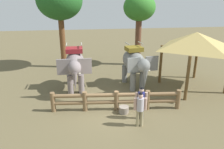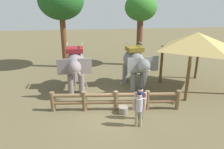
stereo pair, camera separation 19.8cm
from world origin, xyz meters
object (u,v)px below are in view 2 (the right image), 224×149
(log_fence, at_px, (116,99))
(feed_bucket, at_px, (123,110))
(tree_back_center, at_px, (61,1))
(tourist_man_in_blue, at_px, (139,107))
(tourist_woman_in_black, at_px, (140,101))
(thatched_shelter, at_px, (197,41))
(tree_far_left, at_px, (141,10))
(elephant_near_left, at_px, (75,65))
(elephant_center, at_px, (135,63))

(log_fence, bearing_deg, feed_bucket, -49.49)
(tree_back_center, bearing_deg, tourist_man_in_blue, -67.63)
(tourist_woman_in_black, xyz_separation_m, tree_back_center, (-4.16, 8.97, 4.32))
(tourist_woman_in_black, height_order, tourist_man_in_blue, tourist_man_in_blue)
(tourist_man_in_blue, bearing_deg, thatched_shelter, 41.27)
(tourist_woman_in_black, relative_size, tree_far_left, 0.28)
(elephant_near_left, bearing_deg, thatched_shelter, -5.68)
(thatched_shelter, xyz_separation_m, tree_far_left, (-2.15, 5.45, 1.57))
(log_fence, xyz_separation_m, feed_bucket, (0.33, -0.38, -0.43))
(elephant_center, xyz_separation_m, tree_far_left, (1.45, 4.80, 3.01))
(tourist_woman_in_black, bearing_deg, log_fence, 134.64)
(tourist_woman_in_black, bearing_deg, feed_bucket, 136.82)
(thatched_shelter, bearing_deg, tree_back_center, 145.94)
(tree_far_left, bearing_deg, tourist_man_in_blue, -103.83)
(tree_far_left, distance_m, tree_back_center, 6.29)
(tree_far_left, xyz_separation_m, feed_bucket, (-2.78, -8.09, -4.45))
(tree_back_center, bearing_deg, thatched_shelter, -34.06)
(elephant_near_left, height_order, tree_far_left, tree_far_left)
(feed_bucket, bearing_deg, tree_far_left, 71.05)
(thatched_shelter, height_order, tree_far_left, tree_far_left)
(log_fence, xyz_separation_m, tourist_woman_in_black, (1.01, -1.03, 0.35))
(elephant_near_left, xyz_separation_m, feed_bucket, (2.43, -3.38, -1.46))
(tourist_man_in_blue, xyz_separation_m, tree_far_left, (2.30, 9.36, 3.66))
(elephant_center, height_order, tourist_woman_in_black, elephant_center)
(tourist_woman_in_black, xyz_separation_m, thatched_shelter, (4.24, 3.29, 2.11))
(elephant_near_left, relative_size, tourist_man_in_blue, 2.02)
(elephant_near_left, distance_m, tree_back_center, 6.23)
(elephant_center, height_order, tourist_man_in_blue, elephant_center)
(log_fence, height_order, feed_bucket, log_fence)
(elephant_center, bearing_deg, thatched_shelter, -10.27)
(tourist_man_in_blue, height_order, feed_bucket, tourist_man_in_blue)
(tourist_woman_in_black, distance_m, tourist_man_in_blue, 0.65)
(elephant_center, bearing_deg, log_fence, -119.61)
(feed_bucket, bearing_deg, tourist_woman_in_black, -43.18)
(elephant_center, distance_m, tree_far_left, 5.84)
(thatched_shelter, distance_m, feed_bucket, 6.30)
(tourist_woman_in_black, bearing_deg, tree_back_center, 114.88)
(tourist_man_in_blue, xyz_separation_m, tree_back_center, (-3.95, 9.59, 4.30))
(log_fence, xyz_separation_m, elephant_near_left, (-2.10, 3.00, 1.03))
(log_fence, distance_m, tourist_man_in_blue, 1.86)
(feed_bucket, bearing_deg, log_fence, 130.51)
(tree_back_center, bearing_deg, tree_far_left, -2.13)
(thatched_shelter, bearing_deg, tree_far_left, 111.54)
(tree_far_left, height_order, feed_bucket, tree_far_left)
(elephant_near_left, relative_size, tourist_woman_in_black, 2.05)
(log_fence, xyz_separation_m, tree_back_center, (-3.15, 7.95, 4.66))
(tourist_woman_in_black, xyz_separation_m, tourist_man_in_blue, (-0.21, -0.62, 0.01))
(tree_back_center, xyz_separation_m, feed_bucket, (3.47, -8.33, -5.09))
(thatched_shelter, relative_size, tree_back_center, 0.66)
(tree_back_center, bearing_deg, feed_bucket, -67.36)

